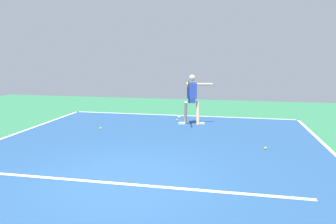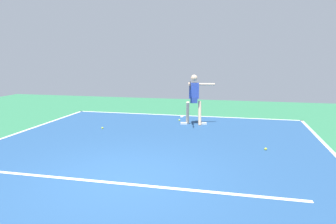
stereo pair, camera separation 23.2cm
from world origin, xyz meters
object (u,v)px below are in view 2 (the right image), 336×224
object	(u,v)px
tennis_ball_far_corner	(266,149)
tennis_ball_by_sideline	(179,120)
tennis_ball_near_service_line	(102,128)
tennis_player	(194,96)

from	to	relation	value
tennis_ball_far_corner	tennis_ball_by_sideline	bearing A→B (deg)	-47.63
tennis_ball_near_service_line	tennis_ball_far_corner	world-z (taller)	same
tennis_player	tennis_ball_near_service_line	world-z (taller)	tennis_player
tennis_player	tennis_ball_near_service_line	size ratio (longest dim) A/B	27.18
tennis_ball_by_sideline	tennis_player	bearing A→B (deg)	140.72
tennis_player	tennis_ball_by_sideline	bearing A→B (deg)	-50.09
tennis_ball_near_service_line	tennis_ball_far_corner	bearing A→B (deg)	165.89
tennis_player	tennis_ball_far_corner	world-z (taller)	tennis_player
tennis_ball_by_sideline	tennis_ball_far_corner	xyz separation A→B (m)	(-2.89, 3.17, 0.00)
tennis_ball_near_service_line	tennis_ball_far_corner	xyz separation A→B (m)	(-5.17, 1.30, 0.00)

